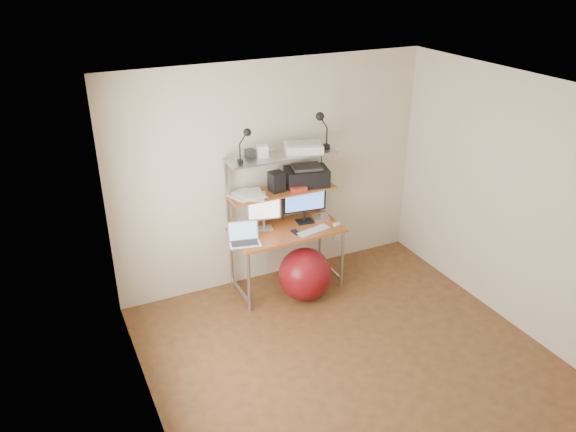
{
  "coord_description": "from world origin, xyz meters",
  "views": [
    {
      "loc": [
        -2.34,
        -3.47,
        3.49
      ],
      "look_at": [
        -0.12,
        1.15,
        1.05
      ],
      "focal_mm": 35.0,
      "sensor_mm": 36.0,
      "label": 1
    }
  ],
  "objects_px": {
    "monitor_black": "(304,201)",
    "printer": "(307,176)",
    "laptop": "(244,238)",
    "exercise_ball": "(305,274)",
    "monitor_silver": "(264,210)"
  },
  "relations": [
    {
      "from": "monitor_silver",
      "to": "printer",
      "type": "distance_m",
      "value": 0.61
    },
    {
      "from": "monitor_black",
      "to": "printer",
      "type": "bearing_deg",
      "value": 55.6
    },
    {
      "from": "monitor_black",
      "to": "exercise_ball",
      "type": "xyz_separation_m",
      "value": [
        -0.16,
        -0.36,
        -0.7
      ]
    },
    {
      "from": "printer",
      "to": "exercise_ball",
      "type": "height_order",
      "value": "printer"
    },
    {
      "from": "laptop",
      "to": "exercise_ball",
      "type": "relative_size",
      "value": 0.63
    },
    {
      "from": "monitor_silver",
      "to": "laptop",
      "type": "bearing_deg",
      "value": -136.39
    },
    {
      "from": "monitor_black",
      "to": "laptop",
      "type": "distance_m",
      "value": 0.83
    },
    {
      "from": "monitor_silver",
      "to": "monitor_black",
      "type": "xyz_separation_m",
      "value": [
        0.47,
        -0.03,
        0.03
      ]
    },
    {
      "from": "monitor_silver",
      "to": "monitor_black",
      "type": "distance_m",
      "value": 0.48
    },
    {
      "from": "monitor_silver",
      "to": "laptop",
      "type": "relative_size",
      "value": 1.13
    },
    {
      "from": "monitor_silver",
      "to": "exercise_ball",
      "type": "relative_size",
      "value": 0.72
    },
    {
      "from": "monitor_silver",
      "to": "laptop",
      "type": "height_order",
      "value": "monitor_silver"
    },
    {
      "from": "monitor_black",
      "to": "exercise_ball",
      "type": "distance_m",
      "value": 0.8
    },
    {
      "from": "monitor_silver",
      "to": "exercise_ball",
      "type": "height_order",
      "value": "monitor_silver"
    },
    {
      "from": "monitor_black",
      "to": "exercise_ball",
      "type": "relative_size",
      "value": 0.86
    }
  ]
}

